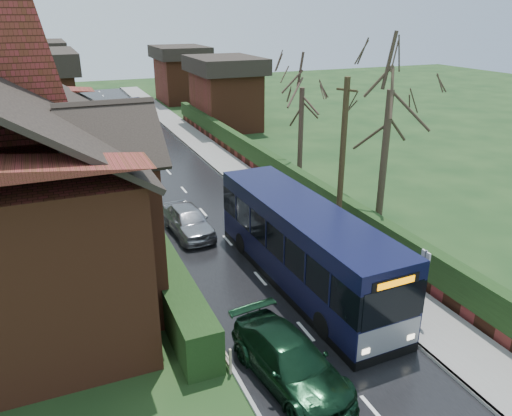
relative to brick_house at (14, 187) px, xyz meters
name	(u,v)px	position (x,y,z in m)	size (l,w,h in m)	color
ground	(281,303)	(8.73, -4.78, -4.38)	(140.00, 140.00, 0.00)	#2E4A20
road	(203,212)	(8.73, 5.22, -4.37)	(6.00, 100.00, 0.02)	black
pavement	(273,201)	(12.98, 5.22, -4.31)	(2.50, 100.00, 0.14)	slate
kerb_right	(254,204)	(11.78, 5.22, -4.31)	(0.12, 100.00, 0.14)	gray
kerb_left	(148,220)	(5.68, 5.22, -4.33)	(0.12, 100.00, 0.10)	gray
front_hedge	(151,248)	(4.83, 0.22, -3.58)	(1.20, 16.00, 1.60)	black
picket_fence	(168,253)	(5.58, 0.22, -3.93)	(0.10, 16.00, 0.90)	tan
right_wall_hedge	(297,182)	(14.53, 5.22, -3.36)	(0.60, 50.00, 1.80)	#5F2D1B
brick_house	(14,187)	(0.00, 0.00, 0.00)	(9.30, 14.60, 10.30)	#5F2D1B
bus	(303,247)	(10.19, -3.74, -2.72)	(2.84, 11.09, 3.35)	black
car_silver	(188,220)	(7.23, 2.79, -3.64)	(1.73, 4.29, 1.46)	#A4A4A8
car_green	(290,361)	(7.13, -8.75, -3.67)	(1.98, 4.87, 1.41)	black
car_distant	(133,103)	(10.73, 38.40, -3.73)	(1.37, 3.94, 1.30)	black
bus_stop_sign	(423,276)	(12.73, -7.78, -2.50)	(0.08, 0.43, 2.85)	slate
telegraph_pole	(342,164)	(13.53, -0.99, -0.42)	(0.50, 0.95, 7.81)	#2D2514
tree_right_near	(392,79)	(16.00, -0.80, 3.21)	(4.70, 4.70, 10.15)	#342A1E
tree_right_far	(302,81)	(16.32, 8.28, 2.02)	(4.43, 4.43, 8.56)	#372820
tree_house_side	(13,52)	(0.27, 13.22, 3.85)	(4.84, 4.84, 11.01)	#392D21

